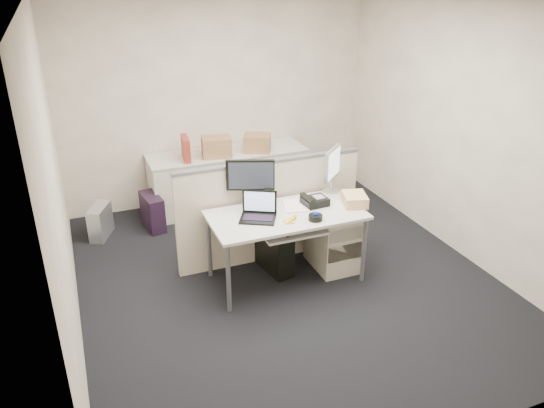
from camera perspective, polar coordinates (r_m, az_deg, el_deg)
name	(u,v)px	position (r m, az deg, el deg)	size (l,w,h in m)	color
floor	(285,278)	(5.48, 1.46, -7.97)	(4.00, 4.50, 0.01)	black
wall_back	(218,99)	(6.93, -5.82, 11.19)	(4.00, 0.02, 2.70)	#EFE0C7
wall_front	(445,276)	(3.14, 18.08, -7.39)	(4.00, 0.02, 2.70)	#EFE0C7
wall_left	(55,183)	(4.53, -22.32, 2.06)	(0.02, 4.50, 2.70)	#EFE0C7
wall_right	(463,130)	(5.93, 19.87, 7.54)	(0.02, 4.50, 2.70)	#EFE0C7
desk	(286,220)	(5.15, 1.54, -1.69)	(1.50, 0.75, 0.73)	silver
keyboard_tray	(294,232)	(5.02, 2.34, -3.00)	(0.62, 0.32, 0.02)	silver
drawer_pedestal	(333,238)	(5.56, 6.53, -3.68)	(0.40, 0.55, 0.65)	beige
cubicle_partition	(270,212)	(5.57, -0.26, -0.86)	(2.00, 0.06, 1.10)	beige
back_counter	(228,179)	(6.94, -4.73, 2.66)	(2.00, 0.60, 0.72)	beige
monitor_main	(250,183)	(5.22, -2.33, 2.30)	(0.48, 0.18, 0.48)	black
monitor_small	(332,171)	(5.55, 6.47, 3.58)	(0.39, 0.19, 0.47)	#B7B7BC
laptop	(258,208)	(4.95, -1.54, -0.39)	(0.33, 0.25, 0.25)	black
trackball	(315,217)	(5.00, 4.70, -1.45)	(0.13, 0.13, 0.05)	black
desk_phone	(315,201)	(5.30, 4.63, 0.28)	(0.24, 0.20, 0.08)	black
paper_stack	(295,206)	(5.27, 2.54, -0.19)	(0.24, 0.30, 0.01)	silver
sticky_pad	(289,222)	(4.95, 1.83, -1.90)	(0.09, 0.09, 0.01)	gold
travel_mug	(268,198)	(5.24, -0.39, 0.64)	(0.08, 0.08, 0.18)	black
banana	(293,218)	(4.99, 2.22, -1.52)	(0.18, 0.04, 0.04)	yellow
cellphone	(270,213)	(5.11, -0.22, -1.01)	(0.05, 0.10, 0.01)	black
manila_folders	(355,199)	(5.36, 8.87, 0.50)	(0.22, 0.28, 0.11)	#E4C17A
keyboard	(297,227)	(5.07, 2.68, -2.48)	(0.40, 0.14, 0.02)	black
pc_tower_desk	(274,250)	(5.50, 0.22, -4.98)	(0.20, 0.49, 0.46)	black
pc_tower_spare_dark	(152,212)	(6.52, -12.73, -0.81)	(0.18, 0.45, 0.42)	black
pc_tower_spare_silver	(100,222)	(6.49, -17.97, -1.81)	(0.16, 0.41, 0.38)	#B7B7BC
cardboard_box_left	(216,148)	(6.61, -5.99, 6.04)	(0.35, 0.27, 0.27)	tan
cardboard_box_right	(257,144)	(6.77, -1.60, 6.50)	(0.33, 0.26, 0.24)	tan
red_binder	(186,149)	(6.54, -9.25, 5.83)	(0.08, 0.33, 0.31)	maroon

